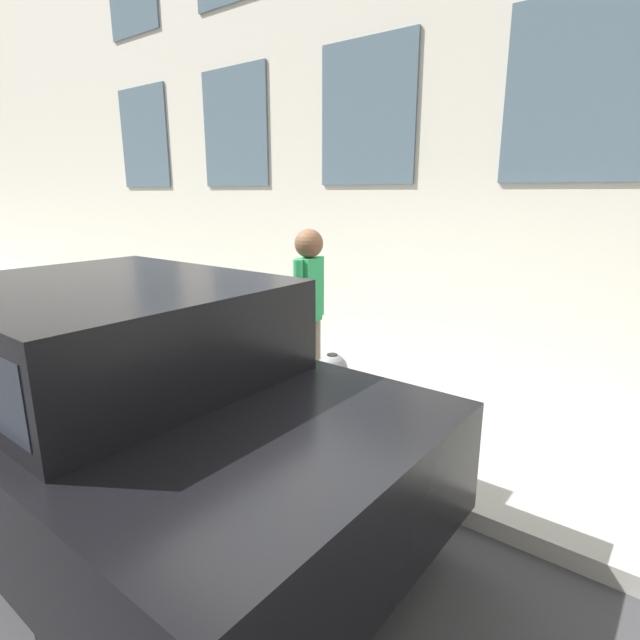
# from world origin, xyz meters

# --- Properties ---
(ground_plane) EXTENTS (80.00, 80.00, 0.00)m
(ground_plane) POSITION_xyz_m (0.00, 0.00, 0.00)
(ground_plane) COLOR #38383A
(sidewalk) EXTENTS (3.00, 60.00, 0.14)m
(sidewalk) POSITION_xyz_m (1.50, 0.00, 0.07)
(sidewalk) COLOR #9E9B93
(sidewalk) RESTS_ON ground_plane
(fire_hydrant) EXTENTS (0.37, 0.47, 0.70)m
(fire_hydrant) POSITION_xyz_m (0.43, -0.08, 0.49)
(fire_hydrant) COLOR gray
(fire_hydrant) RESTS_ON sidewalk
(person) EXTENTS (0.42, 0.28, 1.74)m
(person) POSITION_xyz_m (0.81, 0.49, 1.18)
(person) COLOR #726651
(person) RESTS_ON sidewalk
(parked_car_black_near) EXTENTS (2.07, 4.42, 1.65)m
(parked_car_black_near) POSITION_xyz_m (-1.27, 0.54, 0.91)
(parked_car_black_near) COLOR black
(parked_car_black_near) RESTS_ON ground_plane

